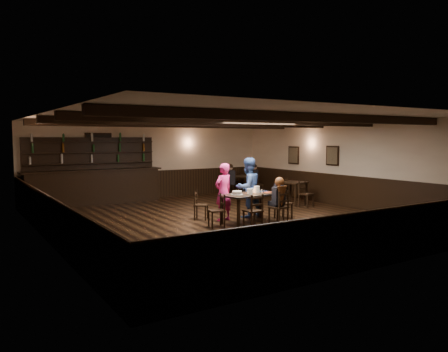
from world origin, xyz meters
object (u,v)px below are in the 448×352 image
cake (237,193)px  bar_counter (94,182)px  woman_pink (223,192)px  man_blue (248,188)px  dining_table (250,197)px  chair_near_right (281,205)px  chair_near_left (255,208)px

cake → bar_counter: bearing=111.6°
cake → bar_counter: (-2.11, 5.33, -0.07)m
woman_pink → man_blue: man_blue is taller
dining_table → cake: 0.42m
woman_pink → bar_counter: bearing=-78.7°
woman_pink → cake: (0.04, -0.59, 0.04)m
chair_near_right → bar_counter: size_ratio=0.19×
chair_near_left → bar_counter: size_ratio=0.19×
chair_near_right → chair_near_left: bearing=-178.2°
cake → chair_near_left: bearing=-84.2°
man_blue → dining_table: bearing=52.6°
woman_pink → man_blue: 0.83m
chair_near_right → cake: size_ratio=2.82×
chair_near_right → man_blue: (-0.11, 1.27, 0.32)m
man_blue → chair_near_left: bearing=54.2°
dining_table → chair_near_right: 0.81m
woman_pink → chair_near_left: bearing=82.6°
woman_pink → cake: 0.59m
dining_table → bar_counter: bearing=115.1°
dining_table → chair_near_left: (-0.33, -0.64, -0.18)m
dining_table → cake: bearing=176.2°
chair_near_left → chair_near_right: 0.83m
chair_near_left → bar_counter: (-2.18, 6.00, 0.24)m
chair_near_left → cake: cake is taller
man_blue → cake: bearing=31.8°
chair_near_left → man_blue: 1.52m
dining_table → woman_pink: size_ratio=1.06×
man_blue → bar_counter: 5.52m
chair_near_right → cake: bearing=144.5°
dining_table → cake: size_ratio=5.30×
dining_table → chair_near_left: bearing=-117.3°
chair_near_left → woman_pink: size_ratio=0.55×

